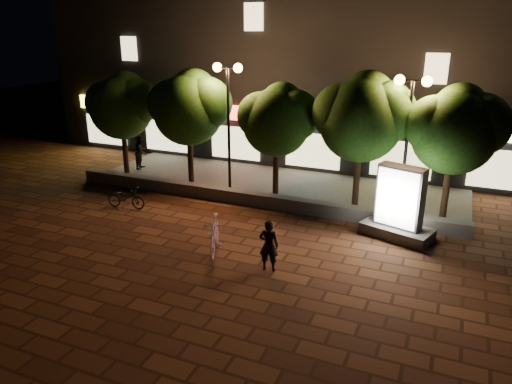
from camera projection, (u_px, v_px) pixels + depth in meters
The scene contains 16 objects.
ground at pixel (201, 245), 15.26m from camera, with size 80.00×80.00×0.00m, color brown.
retaining_wall at pixel (251, 198), 18.65m from camera, with size 16.00×0.45×0.50m, color slate.
sidewalk at pixel (274, 185), 20.89m from camera, with size 16.00×5.00×0.08m, color slate.
building_block at pixel (320, 58), 24.88m from camera, with size 28.00×8.12×11.30m.
tree_far_left at pixel (123, 104), 21.48m from camera, with size 3.36×2.80×4.63m.
tree_left at pixel (190, 105), 20.14m from camera, with size 3.60×3.00×4.89m.
tree_mid at pixel (278, 118), 18.73m from camera, with size 3.24×2.70×4.50m.
tree_right at pixel (363, 115), 17.39m from camera, with size 3.72×3.10×5.07m.
tree_far_right at pixel (457, 127), 16.27m from camera, with size 3.48×2.90×4.76m.
street_lamp_left at pixel (228, 95), 18.99m from camera, with size 1.26×0.36×5.18m.
street_lamp_right at pixel (410, 110), 16.45m from camera, with size 1.26×0.36×4.98m.
ad_kiosk at pixel (399, 209), 15.57m from camera, with size 2.49×1.75×2.45m.
scooter_pink at pixel (215, 234), 14.71m from camera, with size 0.53×1.86×1.12m, color #E398C5.
rider at pixel (269, 245), 13.48m from camera, with size 0.56×0.37×1.54m, color black.
scooter_parked at pixel (126, 198), 18.23m from camera, with size 0.54×1.56×0.82m, color black.
pedestrian at pixel (141, 152), 22.89m from camera, with size 0.79×0.62×1.63m, color black.
Camera 1 is at (7.06, -12.03, 6.68)m, focal length 33.47 mm.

